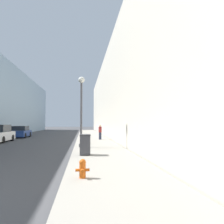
% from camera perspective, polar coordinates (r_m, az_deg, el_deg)
% --- Properties ---
extents(sidewalk_right, '(3.53, 60.00, 0.12)m').
position_cam_1_polar(sidewalk_right, '(23.36, -4.83, -7.26)').
color(sidewalk_right, gray).
rests_on(sidewalk_right, ground).
extents(building_right_stone, '(12.00, 60.00, 11.25)m').
position_cam_1_polar(building_right_stone, '(32.75, 8.42, 3.78)').
color(building_right_stone, beige).
rests_on(building_right_stone, ground).
extents(fire_hydrant, '(0.44, 0.33, 0.60)m').
position_cam_1_polar(fire_hydrant, '(7.17, -7.70, -14.32)').
color(fire_hydrant, '#D15614').
rests_on(fire_hydrant, sidewalk_right).
extents(trash_bin, '(0.58, 0.65, 1.11)m').
position_cam_1_polar(trash_bin, '(12.07, -7.07, -8.39)').
color(trash_bin, '#3D3D42').
rests_on(trash_bin, sidewalk_right).
extents(lamppost, '(0.45, 0.45, 5.08)m').
position_cam_1_polar(lamppost, '(15.87, -8.03, 2.19)').
color(lamppost, '#4C4C51').
rests_on(lamppost, sidewalk_right).
extents(parked_sedan_far, '(1.99, 4.17, 1.47)m').
position_cam_1_polar(parked_sedan_far, '(30.17, -22.85, -4.87)').
color(parked_sedan_far, navy).
rests_on(parked_sedan_far, ground).
extents(pedestrian_on_sidewalk, '(0.31, 0.20, 1.54)m').
position_cam_1_polar(pedestrian_on_sidewalk, '(22.91, -3.12, -5.26)').
color(pedestrian_on_sidewalk, '#2D3347').
rests_on(pedestrian_on_sidewalk, sidewalk_right).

